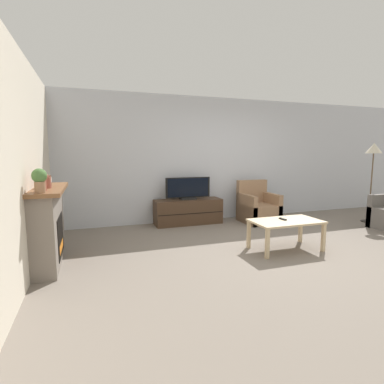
{
  "coord_description": "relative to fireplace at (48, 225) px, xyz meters",
  "views": [
    {
      "loc": [
        -2.8,
        -3.91,
        1.5
      ],
      "look_at": [
        -1.19,
        0.78,
        0.85
      ],
      "focal_mm": 28.0,
      "sensor_mm": 36.0,
      "label": 1
    }
  ],
  "objects": [
    {
      "name": "ground_plane",
      "position": [
        3.36,
        -0.43,
        -0.53
      ],
      "size": [
        24.0,
        24.0,
        0.0
      ],
      "primitive_type": "plane",
      "color": "slate"
    },
    {
      "name": "wall_back",
      "position": [
        3.36,
        1.87,
        0.82
      ],
      "size": [
        12.0,
        0.06,
        2.7
      ],
      "color": "silver",
      "rests_on": "ground"
    },
    {
      "name": "wall_left",
      "position": [
        -0.18,
        -0.43,
        0.82
      ],
      "size": [
        0.06,
        12.0,
        2.7
      ],
      "color": "beige",
      "rests_on": "ground"
    },
    {
      "name": "fireplace",
      "position": [
        0.0,
        0.0,
        0.0
      ],
      "size": [
        0.41,
        1.4,
        1.05
      ],
      "color": "slate",
      "rests_on": "ground"
    },
    {
      "name": "mantel_vase_left",
      "position": [
        0.02,
        -0.42,
        0.63
      ],
      "size": [
        0.09,
        0.09,
        0.26
      ],
      "color": "#994C3D",
      "rests_on": "fireplace"
    },
    {
      "name": "mantel_vase_centre_left",
      "position": [
        0.02,
        -0.11,
        0.6
      ],
      "size": [
        0.13,
        0.13,
        0.19
      ],
      "color": "#994C3D",
      "rests_on": "fireplace"
    },
    {
      "name": "mantel_clock",
      "position": [
        0.02,
        0.14,
        0.59
      ],
      "size": [
        0.08,
        0.11,
        0.15
      ],
      "color": "brown",
      "rests_on": "fireplace"
    },
    {
      "name": "potted_plant",
      "position": [
        0.02,
        -0.6,
        0.67
      ],
      "size": [
        0.16,
        0.16,
        0.28
      ],
      "color": "#936B4C",
      "rests_on": "fireplace"
    },
    {
      "name": "tv_stand",
      "position": [
        2.5,
        1.58,
        -0.27
      ],
      "size": [
        1.42,
        0.46,
        0.53
      ],
      "color": "#422D1E",
      "rests_on": "ground"
    },
    {
      "name": "tv",
      "position": [
        2.5,
        1.58,
        0.2
      ],
      "size": [
        0.97,
        0.18,
        0.47
      ],
      "color": "black",
      "rests_on": "tv_stand"
    },
    {
      "name": "armchair",
      "position": [
        3.99,
        1.26,
        -0.24
      ],
      "size": [
        0.7,
        0.76,
        0.9
      ],
      "color": "#937051",
      "rests_on": "ground"
    },
    {
      "name": "coffee_table",
      "position": [
        3.39,
        -0.54,
        -0.13
      ],
      "size": [
        1.07,
        0.61,
        0.47
      ],
      "color": "#CCB289",
      "rests_on": "ground"
    },
    {
      "name": "remote",
      "position": [
        3.38,
        -0.48,
        -0.06
      ],
      "size": [
        0.05,
        0.15,
        0.02
      ],
      "rotation": [
        0.0,
        0.0,
        0.04
      ],
      "color": "black",
      "rests_on": "coffee_table"
    },
    {
      "name": "floor_lamp",
      "position": [
        6.3,
        0.48,
        0.94
      ],
      "size": [
        0.33,
        0.33,
        1.71
      ],
      "color": "black",
      "rests_on": "ground"
    }
  ]
}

